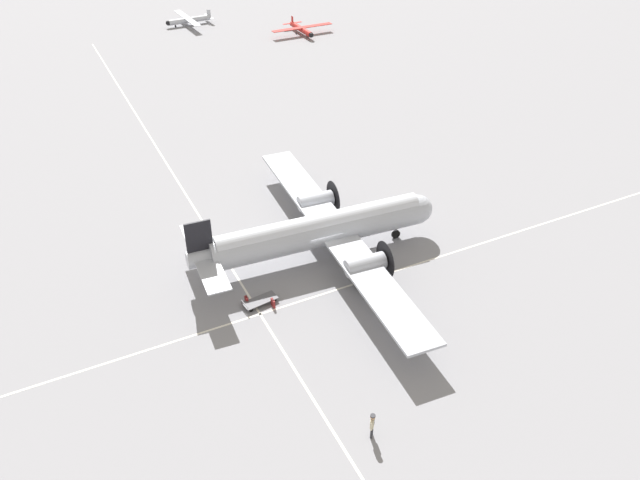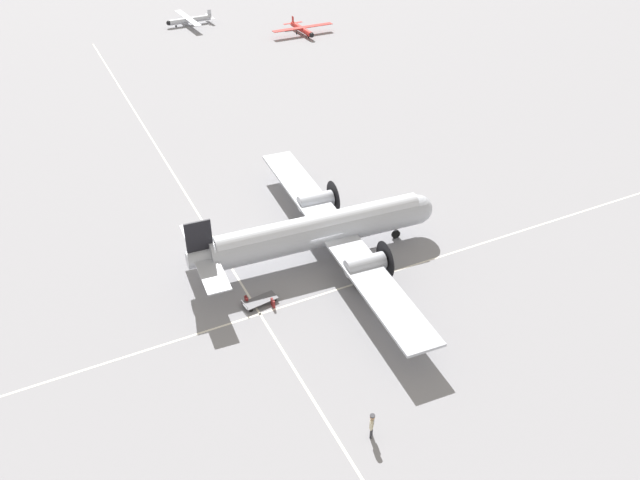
# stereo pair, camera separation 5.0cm
# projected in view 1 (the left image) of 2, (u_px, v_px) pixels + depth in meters

# --- Properties ---
(ground_plane) EXTENTS (300.00, 300.00, 0.00)m
(ground_plane) POSITION_uv_depth(u_px,v_px,m) (320.00, 256.00, 46.88)
(ground_plane) COLOR gray
(apron_line_eastwest) EXTENTS (120.00, 0.16, 0.01)m
(apron_line_eastwest) POSITION_uv_depth(u_px,v_px,m) (239.00, 280.00, 44.52)
(apron_line_eastwest) COLOR silver
(apron_line_eastwest) RESTS_ON ground_plane
(apron_line_northsouth) EXTENTS (0.16, 120.00, 0.01)m
(apron_line_northsouth) POSITION_uv_depth(u_px,v_px,m) (345.00, 287.00, 43.90)
(apron_line_northsouth) COLOR silver
(apron_line_northsouth) RESTS_ON ground_plane
(airliner_main) EXTENTS (26.88, 19.12, 5.30)m
(airliner_main) POSITION_uv_depth(u_px,v_px,m) (324.00, 229.00, 45.64)
(airliner_main) COLOR #ADB2BC
(airliner_main) RESTS_ON ground_plane
(crew_foreground) EXTENTS (0.45, 0.42, 1.71)m
(crew_foreground) POSITION_uv_depth(u_px,v_px,m) (372.00, 423.00, 32.89)
(crew_foreground) COLOR #2D2D33
(crew_foreground) RESTS_ON ground_plane
(suitcase_near_door) EXTENTS (0.49, 0.14, 0.63)m
(suitcase_near_door) POSITION_uv_depth(u_px,v_px,m) (273.00, 303.00, 42.02)
(suitcase_near_door) COLOR maroon
(suitcase_near_door) RESTS_ON ground_plane
(suitcase_upright_spare) EXTENTS (0.39, 0.16, 0.58)m
(suitcase_upright_spare) POSITION_uv_depth(u_px,v_px,m) (247.00, 300.00, 42.30)
(suitcase_upright_spare) COLOR maroon
(suitcase_upright_spare) RESTS_ON ground_plane
(baggage_cart) EXTENTS (1.26, 2.49, 0.56)m
(baggage_cart) POSITION_uv_depth(u_px,v_px,m) (260.00, 301.00, 42.25)
(baggage_cart) COLOR #56565B
(baggage_cart) RESTS_ON ground_plane
(light_aircraft_distant) EXTENTS (7.02, 9.50, 1.86)m
(light_aircraft_distant) POSITION_uv_depth(u_px,v_px,m) (302.00, 29.00, 91.85)
(light_aircraft_distant) COLOR #B2231E
(light_aircraft_distant) RESTS_ON ground_plane
(light_aircraft_taxiing) EXTENTS (9.83, 7.29, 1.91)m
(light_aircraft_taxiing) POSITION_uv_depth(u_px,v_px,m) (188.00, 20.00, 95.80)
(light_aircraft_taxiing) COLOR #B7BCC6
(light_aircraft_taxiing) RESTS_ON ground_plane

